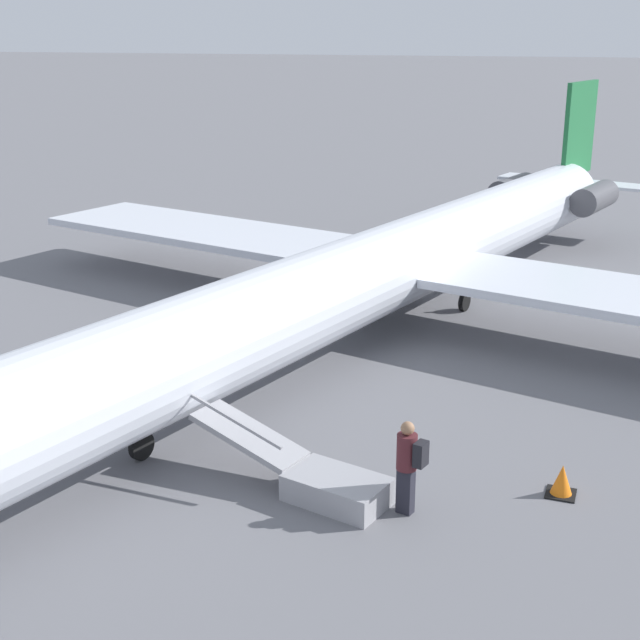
% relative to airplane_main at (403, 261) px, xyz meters
% --- Properties ---
extents(ground_plane, '(600.00, 600.00, 0.00)m').
position_rel_airplane_main_xyz_m(ground_plane, '(0.92, -0.22, -1.84)').
color(ground_plane, slate).
extents(airplane_main, '(34.87, 27.40, 6.19)m').
position_rel_airplane_main_xyz_m(airplane_main, '(0.00, 0.00, 0.00)').
color(airplane_main, silver).
rests_on(airplane_main, ground).
extents(boarding_stairs, '(1.92, 4.14, 1.59)m').
position_rel_airplane_main_xyz_m(boarding_stairs, '(10.45, 1.29, -1.48)').
color(boarding_stairs, '#99999E').
rests_on(boarding_stairs, ground).
extents(passenger, '(0.40, 0.56, 1.74)m').
position_rel_airplane_main_xyz_m(passenger, '(10.49, 2.96, -0.84)').
color(passenger, '#23232D').
rests_on(passenger, ground).
extents(traffic_cone_near_stairs, '(0.54, 0.54, 0.59)m').
position_rel_airplane_main_xyz_m(traffic_cone_near_stairs, '(8.88, 5.44, -1.57)').
color(traffic_cone_near_stairs, black).
rests_on(traffic_cone_near_stairs, ground).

